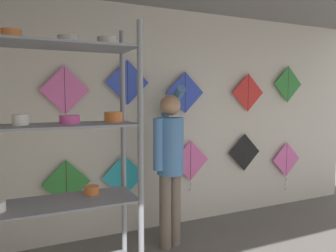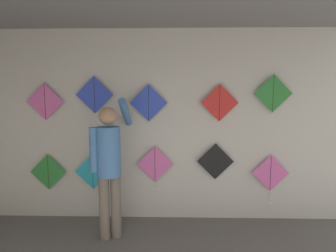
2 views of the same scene
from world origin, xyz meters
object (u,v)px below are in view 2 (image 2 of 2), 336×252
at_px(kite_3, 215,161).
at_px(kite_9, 273,93).
at_px(kite_0, 48,172).
at_px(kite_4, 270,176).
at_px(shopkeeper, 109,161).
at_px(kite_7, 149,103).
at_px(kite_6, 94,95).
at_px(kite_8, 220,103).
at_px(kite_5, 45,102).
at_px(kite_2, 155,166).
at_px(kite_1, 93,172).

height_order(kite_3, kite_9, kite_9).
xyz_separation_m(kite_0, kite_4, (3.29, -0.00, -0.04)).
bearing_deg(shopkeeper, kite_0, 135.68).
relative_size(kite_7, kite_9, 1.00).
distance_m(shopkeeper, kite_9, 2.44).
distance_m(kite_6, kite_8, 1.79).
distance_m(kite_6, kite_9, 2.54).
relative_size(kite_0, kite_9, 1.00).
xyz_separation_m(kite_3, kite_7, (-0.97, 0.00, 0.85)).
bearing_deg(kite_5, shopkeeper, -26.10).
height_order(kite_2, kite_9, kite_9).
distance_m(shopkeeper, kite_8, 1.72).
relative_size(kite_4, kite_9, 1.39).
relative_size(kite_7, kite_8, 1.00).
bearing_deg(kite_0, kite_3, 0.00).
relative_size(kite_4, kite_8, 1.39).
xyz_separation_m(kite_0, kite_8, (2.52, 0.00, 1.03)).
xyz_separation_m(kite_0, kite_7, (1.51, 0.00, 1.03)).
bearing_deg(kite_4, kite_9, 176.23).
bearing_deg(kite_1, kite_4, -0.02).
relative_size(kite_1, kite_8, 1.00).
bearing_deg(kite_9, kite_4, -3.77).
bearing_deg(kite_2, kite_5, 179.97).
height_order(kite_4, kite_5, kite_5).
bearing_deg(shopkeeper, kite_2, 24.53).
xyz_separation_m(shopkeeper, kite_4, (2.24, 0.51, -0.35)).
bearing_deg(kite_1, kite_7, 0.00).
height_order(kite_8, kite_9, kite_9).
xyz_separation_m(kite_0, kite_9, (3.28, 0.00, 1.16)).
distance_m(shopkeeper, kite_7, 0.99).
bearing_deg(kite_1, shopkeeper, -53.35).
height_order(shopkeeper, kite_2, shopkeeper).
relative_size(kite_5, kite_9, 1.00).
xyz_separation_m(kite_4, kite_6, (-2.56, 0.00, 1.18)).
bearing_deg(kite_2, kite_7, 179.52).
relative_size(kite_1, kite_6, 1.00).
height_order(kite_2, kite_4, kite_2).
bearing_deg(shopkeeper, kite_4, -5.65).
bearing_deg(kite_8, kite_9, 0.00).
xyz_separation_m(kite_6, kite_9, (2.54, 0.00, 0.02)).
xyz_separation_m(kite_2, kite_8, (0.93, 0.00, 0.93)).
distance_m(kite_0, kite_6, 1.36).
bearing_deg(kite_3, shopkeeper, -160.42).
relative_size(kite_0, kite_3, 1.00).
bearing_deg(kite_5, kite_1, 0.00).
distance_m(kite_1, kite_2, 0.93).
height_order(kite_2, kite_3, kite_3).
height_order(shopkeeper, kite_6, kite_6).
bearing_deg(kite_6, shopkeeper, -58.10).
distance_m(kite_8, kite_9, 0.76).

